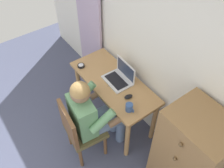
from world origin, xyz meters
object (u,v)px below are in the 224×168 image
object	(u,v)px
person_seated	(93,113)
coffee_mug	(129,107)
chair	(79,129)
laptop	(120,77)
dresser	(188,157)
desk	(114,88)
computer_mouse	(128,97)
desk_clock	(81,66)

from	to	relation	value
person_seated	coffee_mug	size ratio (longest dim) A/B	9.87
chair	laptop	xyz separation A→B (m)	(-0.16, 0.69, 0.29)
laptop	coffee_mug	xyz separation A→B (m)	(0.42, -0.20, -0.00)
dresser	chair	bearing A→B (deg)	-145.68
laptop	chair	bearing A→B (deg)	-76.69
desk	coffee_mug	world-z (taller)	coffee_mug
dresser	laptop	bearing A→B (deg)	178.57
laptop	computer_mouse	bearing A→B (deg)	-18.45
desk_clock	person_seated	bearing A→B (deg)	-21.10
chair	computer_mouse	bearing A→B (deg)	79.20
desk	person_seated	xyz separation A→B (m)	(0.21, -0.44, 0.06)
person_seated	coffee_mug	xyz separation A→B (m)	(0.24, 0.31, 0.11)
desk	chair	bearing A→B (deg)	-73.08
dresser	person_seated	distance (m)	1.07
desk	dresser	distance (m)	1.16
dresser	desk_clock	world-z (taller)	dresser
dresser	laptop	xyz separation A→B (m)	(-1.13, 0.03, 0.17)
laptop	desk	bearing A→B (deg)	-108.95
desk	computer_mouse	distance (m)	0.33
laptop	computer_mouse	size ratio (longest dim) A/B	3.47
computer_mouse	coffee_mug	world-z (taller)	coffee_mug
chair	desk_clock	distance (m)	0.82
computer_mouse	desk_clock	size ratio (longest dim) A/B	1.11
desk	computer_mouse	xyz separation A→B (m)	(0.30, -0.02, 0.13)
laptop	computer_mouse	world-z (taller)	laptop
coffee_mug	laptop	bearing A→B (deg)	154.94
dresser	coffee_mug	distance (m)	0.75
dresser	coffee_mug	world-z (taller)	dresser
desk_clock	coffee_mug	size ratio (longest dim) A/B	0.75
computer_mouse	desk	bearing A→B (deg)	-176.47
computer_mouse	coffee_mug	xyz separation A→B (m)	(0.14, -0.10, 0.03)
computer_mouse	coffee_mug	size ratio (longest dim) A/B	0.83
laptop	coffee_mug	bearing A→B (deg)	-25.06
computer_mouse	dresser	bearing A→B (deg)	11.68
dresser	chair	xyz separation A→B (m)	(-0.97, -0.66, -0.13)
laptop	desk_clock	world-z (taller)	laptop
laptop	desk_clock	distance (m)	0.54
desk	desk_clock	xyz separation A→B (m)	(-0.45, -0.18, 0.13)
computer_mouse	desk_clock	bearing A→B (deg)	-160.49
person_seated	laptop	bearing A→B (deg)	109.71
desk	desk_clock	world-z (taller)	desk_clock
laptop	person_seated	bearing A→B (deg)	-70.29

